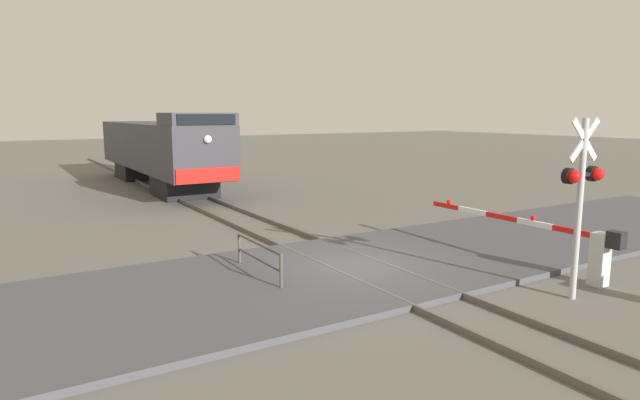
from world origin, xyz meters
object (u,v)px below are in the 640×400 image
object	(u,v)px
crossing_signal	(582,188)
guard_railing	(259,256)
locomotive	(160,149)
crossing_gate	(570,243)

from	to	relation	value
crossing_signal	guard_railing	xyz separation A→B (m)	(-5.37, 4.87, -1.86)
crossing_signal	guard_railing	world-z (taller)	crossing_signal
locomotive	crossing_signal	distance (m)	23.40
locomotive	guard_railing	bearing A→B (deg)	-97.97
locomotive	guard_railing	xyz separation A→B (m)	(-2.57, -18.36, -1.49)
locomotive	crossing_gate	distance (m)	22.58
locomotive	crossing_signal	xyz separation A→B (m)	(2.80, -23.23, 0.37)
locomotive	crossing_gate	size ratio (longest dim) A/B	2.61
locomotive	crossing_signal	world-z (taller)	locomotive
locomotive	guard_railing	size ratio (longest dim) A/B	6.49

